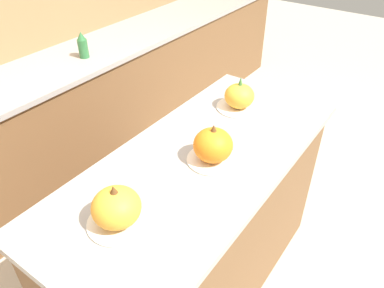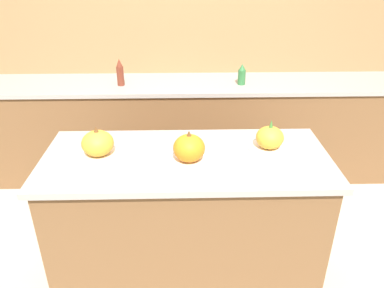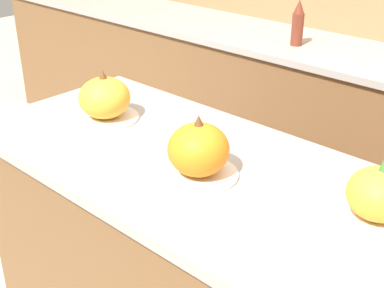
% 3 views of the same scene
% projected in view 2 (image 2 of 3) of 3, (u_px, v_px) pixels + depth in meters
% --- Properties ---
extents(ground_plane, '(12.00, 12.00, 0.00)m').
position_uv_depth(ground_plane, '(187.00, 279.00, 2.53)').
color(ground_plane, '#BCB29E').
extents(wall_back, '(8.00, 0.06, 2.50)m').
position_uv_depth(wall_back, '(184.00, 38.00, 3.49)').
color(wall_back, '#9E7047').
rests_on(wall_back, ground_plane).
extents(kitchen_island, '(1.61, 0.70, 0.95)m').
position_uv_depth(kitchen_island, '(187.00, 223.00, 2.31)').
color(kitchen_island, brown).
rests_on(kitchen_island, ground_plane).
extents(back_counter, '(6.00, 0.60, 0.93)m').
position_uv_depth(back_counter, '(185.00, 129.00, 3.56)').
color(back_counter, brown).
rests_on(back_counter, ground_plane).
extents(pumpkin_cake_left, '(0.23, 0.23, 0.18)m').
position_uv_depth(pumpkin_cake_left, '(98.00, 144.00, 2.07)').
color(pumpkin_cake_left, silver).
rests_on(pumpkin_cake_left, kitchen_island).
extents(pumpkin_cake_center, '(0.23, 0.23, 0.19)m').
position_uv_depth(pumpkin_cake_center, '(189.00, 149.00, 2.01)').
color(pumpkin_cake_center, silver).
rests_on(pumpkin_cake_center, kitchen_island).
extents(pumpkin_cake_right, '(0.24, 0.24, 0.18)m').
position_uv_depth(pumpkin_cake_right, '(270.00, 139.00, 2.15)').
color(pumpkin_cake_right, silver).
rests_on(pumpkin_cake_right, kitchen_island).
extents(bottle_tall, '(0.06, 0.06, 0.24)m').
position_uv_depth(bottle_tall, '(120.00, 73.00, 3.23)').
color(bottle_tall, maroon).
rests_on(bottle_tall, back_counter).
extents(bottle_short, '(0.07, 0.07, 0.18)m').
position_uv_depth(bottle_short, '(242.00, 75.00, 3.26)').
color(bottle_short, '#2D6B38').
rests_on(bottle_short, back_counter).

